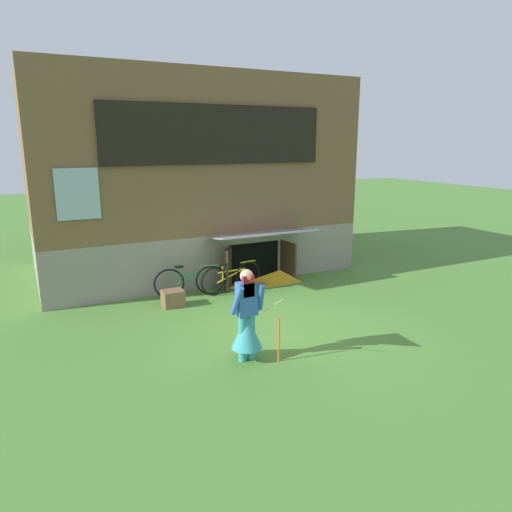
{
  "coord_description": "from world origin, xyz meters",
  "views": [
    {
      "loc": [
        -4.38,
        -7.79,
        3.62
      ],
      "look_at": [
        -0.08,
        0.76,
        1.3
      ],
      "focal_mm": 33.06,
      "sensor_mm": 36.0,
      "label": 1
    }
  ],
  "objects_px": {
    "bicycle_yellow": "(231,277)",
    "bicycle_green": "(190,281)",
    "kite": "(280,297)",
    "person": "(247,323)",
    "wooden_crate": "(173,298)"
  },
  "relations": [
    {
      "from": "bicycle_yellow",
      "to": "wooden_crate",
      "type": "height_order",
      "value": "bicycle_yellow"
    },
    {
      "from": "bicycle_yellow",
      "to": "bicycle_green",
      "type": "bearing_deg",
      "value": 166.98
    },
    {
      "from": "person",
      "to": "kite",
      "type": "relative_size",
      "value": 1.04
    },
    {
      "from": "kite",
      "to": "bicycle_green",
      "type": "distance_m",
      "value": 4.36
    },
    {
      "from": "person",
      "to": "kite",
      "type": "bearing_deg",
      "value": -44.07
    },
    {
      "from": "person",
      "to": "bicycle_yellow",
      "type": "bearing_deg",
      "value": 90.73
    },
    {
      "from": "person",
      "to": "bicycle_green",
      "type": "height_order",
      "value": "person"
    },
    {
      "from": "kite",
      "to": "bicycle_yellow",
      "type": "distance_m",
      "value": 4.36
    },
    {
      "from": "kite",
      "to": "bicycle_yellow",
      "type": "xyz_separation_m",
      "value": [
        0.99,
        4.15,
        -0.89
      ]
    },
    {
      "from": "person",
      "to": "wooden_crate",
      "type": "bearing_deg",
      "value": 116.3
    },
    {
      "from": "person",
      "to": "bicycle_yellow",
      "type": "distance_m",
      "value": 3.78
    },
    {
      "from": "kite",
      "to": "bicycle_yellow",
      "type": "bearing_deg",
      "value": 76.62
    },
    {
      "from": "person",
      "to": "kite",
      "type": "height_order",
      "value": "person"
    },
    {
      "from": "kite",
      "to": "person",
      "type": "bearing_deg",
      "value": 115.51
    },
    {
      "from": "bicycle_green",
      "to": "wooden_crate",
      "type": "xyz_separation_m",
      "value": [
        -0.57,
        -0.48,
        -0.19
      ]
    }
  ]
}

